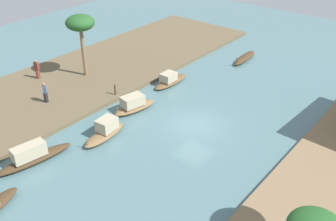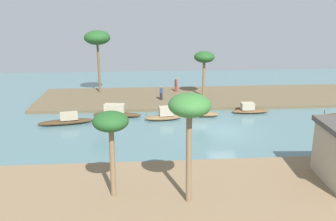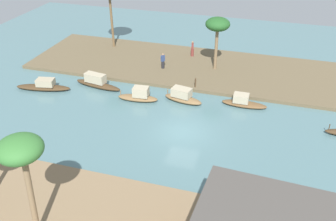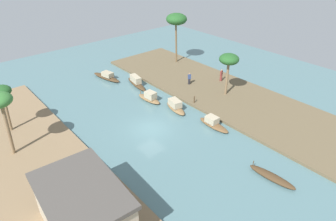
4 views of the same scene
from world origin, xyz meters
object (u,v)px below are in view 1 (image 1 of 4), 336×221
object	(u,v)px
sampan_open_hull	(32,156)
person_by_mooring	(45,94)
palm_tree_left_near	(80,24)
mooring_post	(115,90)
sampan_upstream_small	(245,58)
person_on_near_bank	(37,70)
sampan_downstream_large	(170,80)
sampan_near_left_bank	(134,105)
sampan_midstream	(105,131)

from	to	relation	value
sampan_open_hull	person_by_mooring	distance (m)	7.29
palm_tree_left_near	mooring_post	bearing A→B (deg)	78.47
sampan_upstream_small	person_on_near_bank	distance (m)	19.29
sampan_downstream_large	person_on_near_bank	world-z (taller)	person_on_near_bank
sampan_downstream_large	sampan_near_left_bank	distance (m)	5.32
sampan_upstream_small	palm_tree_left_near	bearing A→B (deg)	-40.10
sampan_near_left_bank	person_by_mooring	world-z (taller)	person_by_mooring
sampan_midstream	mooring_post	xyz separation A→B (m)	(-4.32, -3.50, 0.27)
person_by_mooring	sampan_midstream	bearing A→B (deg)	-151.72
sampan_open_hull	person_on_near_bank	world-z (taller)	person_on_near_bank
sampan_midstream	mooring_post	distance (m)	5.57
sampan_open_hull	sampan_downstream_large	size ratio (longest dim) A/B	1.28
palm_tree_left_near	sampan_midstream	bearing A→B (deg)	57.19
sampan_upstream_small	person_on_near_bank	world-z (taller)	person_on_near_bank
sampan_open_hull	palm_tree_left_near	bearing A→B (deg)	-136.60
sampan_open_hull	palm_tree_left_near	world-z (taller)	palm_tree_left_near
sampan_open_hull	sampan_midstream	world-z (taller)	sampan_open_hull
person_by_mooring	mooring_post	xyz separation A→B (m)	(-4.21, 3.24, -0.28)
sampan_midstream	palm_tree_left_near	world-z (taller)	palm_tree_left_near
sampan_downstream_large	sampan_midstream	bearing A→B (deg)	10.81
palm_tree_left_near	sampan_open_hull	bearing A→B (deg)	34.37
mooring_post	person_by_mooring	bearing A→B (deg)	-37.57
sampan_open_hull	person_on_near_bank	size ratio (longest dim) A/B	2.93
sampan_upstream_small	sampan_downstream_large	size ratio (longest dim) A/B	1.08
sampan_upstream_small	sampan_downstream_large	bearing A→B (deg)	-19.74
sampan_midstream	person_by_mooring	xyz separation A→B (m)	(-0.11, -6.74, 0.56)
person_by_mooring	palm_tree_left_near	xyz separation A→B (m)	(-5.17, -1.46, 3.85)
sampan_upstream_small	person_by_mooring	bearing A→B (deg)	-27.47
person_by_mooring	person_on_near_bank	bearing A→B (deg)	1.96
sampan_open_hull	sampan_midstream	bearing A→B (deg)	173.35
sampan_downstream_large	person_by_mooring	size ratio (longest dim) A/B	2.43
sampan_upstream_small	mooring_post	xyz separation A→B (m)	(13.41, -4.10, 0.52)
palm_tree_left_near	sampan_near_left_bank	bearing A→B (deg)	78.24
sampan_midstream	sampan_near_left_bank	bearing A→B (deg)	-171.35
person_on_near_bank	palm_tree_left_near	bearing A→B (deg)	35.30
sampan_upstream_small	sampan_midstream	size ratio (longest dim) A/B	1.14
sampan_downstream_large	palm_tree_left_near	size ratio (longest dim) A/B	0.73
sampan_open_hull	sampan_near_left_bank	size ratio (longest dim) A/B	1.35
person_on_near_bank	person_by_mooring	distance (m)	4.62
person_by_mooring	palm_tree_left_near	distance (m)	6.61
sampan_open_hull	mooring_post	size ratio (longest dim) A/B	5.74
sampan_upstream_small	palm_tree_left_near	xyz separation A→B (m)	(12.45, -8.80, 4.65)
person_on_near_bank	person_by_mooring	size ratio (longest dim) A/B	1.06
mooring_post	palm_tree_left_near	size ratio (longest dim) A/B	0.16
person_by_mooring	mooring_post	size ratio (longest dim) A/B	1.84
sampan_near_left_bank	mooring_post	size ratio (longest dim) A/B	4.25
sampan_midstream	person_by_mooring	bearing A→B (deg)	-96.29
sampan_downstream_large	sampan_upstream_small	bearing A→B (deg)	165.22
sampan_open_hull	person_by_mooring	bearing A→B (deg)	-122.93
sampan_near_left_bank	mooring_post	bearing A→B (deg)	-91.10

